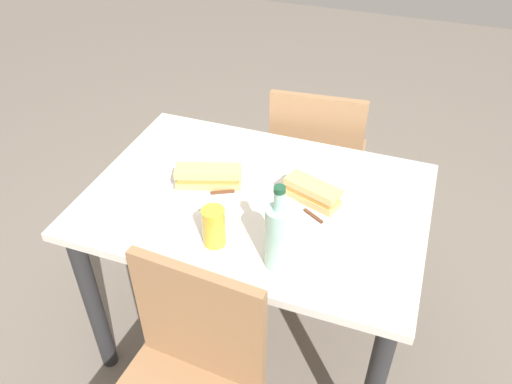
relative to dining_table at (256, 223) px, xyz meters
name	(u,v)px	position (x,y,z in m)	size (l,w,h in m)	color
ground_plane	(256,330)	(0.00, 0.00, -0.61)	(8.00, 8.00, 0.00)	#6B6056
dining_table	(256,223)	(0.00, 0.00, 0.00)	(1.11, 0.78, 0.72)	beige
chair_near	(316,161)	(-0.07, -0.59, -0.11)	(0.44, 0.44, 0.87)	#936B47
plate_near	(209,186)	(0.17, 0.01, 0.12)	(0.23, 0.23, 0.01)	white
baguette_sandwich_near	(208,176)	(0.17, 0.01, 0.16)	(0.23, 0.14, 0.07)	tan
knife_near	(211,193)	(0.14, 0.05, 0.13)	(0.16, 0.09, 0.01)	silver
plate_far	(312,202)	(-0.18, -0.02, 0.12)	(0.23, 0.23, 0.01)	white
baguette_sandwich_far	(312,192)	(-0.18, -0.02, 0.16)	(0.20, 0.13, 0.07)	tan
knife_far	(305,210)	(-0.18, 0.03, 0.13)	(0.16, 0.10, 0.01)	silver
water_bottle	(278,236)	(-0.16, 0.26, 0.22)	(0.07, 0.07, 0.28)	#99C6B7
beer_glass	(214,227)	(0.04, 0.25, 0.18)	(0.07, 0.07, 0.13)	gold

